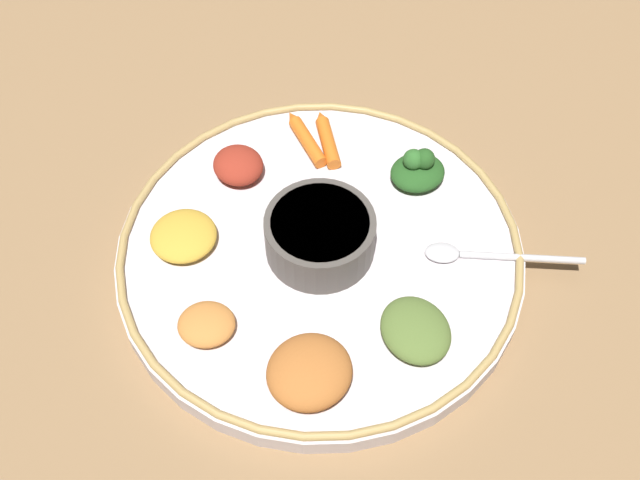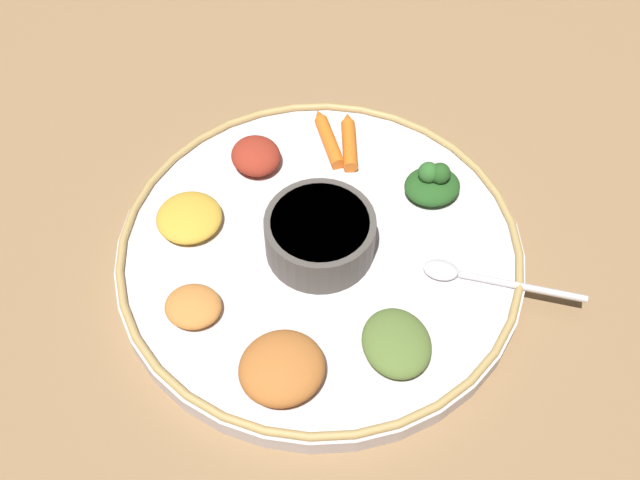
# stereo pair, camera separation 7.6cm
# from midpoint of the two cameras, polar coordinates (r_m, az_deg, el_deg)

# --- Properties ---
(ground_plane) EXTENTS (2.40, 2.40, 0.00)m
(ground_plane) POSITION_cam_midpoint_polar(r_m,az_deg,el_deg) (0.79, -2.75, -1.74)
(ground_plane) COLOR olive
(platter) EXTENTS (0.40, 0.40, 0.02)m
(platter) POSITION_cam_midpoint_polar(r_m,az_deg,el_deg) (0.78, -2.78, -1.30)
(platter) COLOR silver
(platter) RESTS_ON ground_plane
(platter_rim) EXTENTS (0.40, 0.40, 0.01)m
(platter_rim) POSITION_cam_midpoint_polar(r_m,az_deg,el_deg) (0.77, -2.82, -0.72)
(platter_rim) COLOR tan
(platter_rim) RESTS_ON platter
(center_bowl) EXTENTS (0.11, 0.11, 0.05)m
(center_bowl) POSITION_cam_midpoint_polar(r_m,az_deg,el_deg) (0.76, -2.88, 0.22)
(center_bowl) COLOR #4C4742
(center_bowl) RESTS_ON platter
(spoon) EXTENTS (0.15, 0.07, 0.01)m
(spoon) POSITION_cam_midpoint_polar(r_m,az_deg,el_deg) (0.77, 8.68, -1.27)
(spoon) COLOR silver
(spoon) RESTS_ON platter
(greens_pile) EXTENTS (0.08, 0.08, 0.04)m
(greens_pile) POSITION_cam_midpoint_polar(r_m,az_deg,el_deg) (0.82, 4.50, 4.97)
(greens_pile) COLOR #23511E
(greens_pile) RESTS_ON platter
(carrot_near_spoon) EXTENTS (0.06, 0.07, 0.02)m
(carrot_near_spoon) POSITION_cam_midpoint_polar(r_m,az_deg,el_deg) (0.86, -2.05, 7.23)
(carrot_near_spoon) COLOR orange
(carrot_near_spoon) RESTS_ON platter
(carrot_outer) EXTENTS (0.07, 0.06, 0.01)m
(carrot_outer) POSITION_cam_midpoint_polar(r_m,az_deg,el_deg) (0.86, -3.62, 7.25)
(carrot_outer) COLOR orange
(carrot_outer) RESTS_ON platter
(mound_chickpea) EXTENTS (0.10, 0.10, 0.03)m
(mound_chickpea) POSITION_cam_midpoint_polar(r_m,az_deg,el_deg) (0.69, -3.98, -9.78)
(mound_chickpea) COLOR #B2662D
(mound_chickpea) RESTS_ON platter
(mound_lentil_yellow) EXTENTS (0.09, 0.09, 0.02)m
(mound_lentil_yellow) POSITION_cam_midpoint_polar(r_m,az_deg,el_deg) (0.79, -12.64, 0.11)
(mound_lentil_yellow) COLOR gold
(mound_lentil_yellow) RESTS_ON platter
(mound_collards) EXTENTS (0.10, 0.09, 0.02)m
(mound_collards) POSITION_cam_midpoint_polar(r_m,az_deg,el_deg) (0.71, 3.93, -6.78)
(mound_collards) COLOR #567033
(mound_collards) RESTS_ON platter
(mound_beet) EXTENTS (0.07, 0.07, 0.03)m
(mound_beet) POSITION_cam_midpoint_polar(r_m,az_deg,el_deg) (0.83, -8.59, 5.23)
(mound_beet) COLOR maroon
(mound_beet) RESTS_ON platter
(mound_squash) EXTENTS (0.07, 0.07, 0.02)m
(mound_squash) POSITION_cam_midpoint_polar(r_m,az_deg,el_deg) (0.73, -11.24, -6.26)
(mound_squash) COLOR #C67A38
(mound_squash) RESTS_ON platter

